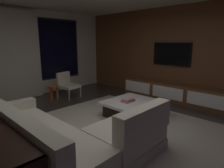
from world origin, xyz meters
name	(u,v)px	position (x,y,z in m)	size (l,w,h in m)	color
floor	(105,133)	(0.00, 0.00, 0.00)	(9.20, 9.20, 0.00)	#332B26
back_wall_with_window	(19,54)	(-0.06, 3.62, 1.34)	(6.60, 0.30, 2.70)	beige
media_wall	(181,54)	(3.06, 0.00, 1.35)	(0.12, 7.80, 2.70)	brown
area_rug	(121,129)	(0.35, -0.10, 0.01)	(3.20, 3.80, 0.01)	#ADA391
sectional_couch	(63,139)	(-0.96, -0.10, 0.29)	(1.98, 2.50, 0.82)	#B1A997
coffee_table	(133,109)	(1.03, 0.13, 0.19)	(1.16, 1.16, 0.36)	black
book_stack_on_coffee_table	(128,100)	(0.95, 0.23, 0.39)	(0.31, 0.22, 0.08)	#B7793E
accent_chair_near_window	(67,84)	(0.90, 2.61, 0.43)	(0.62, 0.64, 0.78)	#B2ADA0
side_stool	(53,88)	(0.40, 2.56, 0.37)	(0.32, 0.32, 0.46)	#BF4C1E
media_console	(172,93)	(2.77, 0.05, 0.25)	(0.46, 3.10, 0.52)	brown
mounted_tv	(171,54)	(2.95, 0.25, 1.35)	(0.05, 1.15, 0.67)	black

